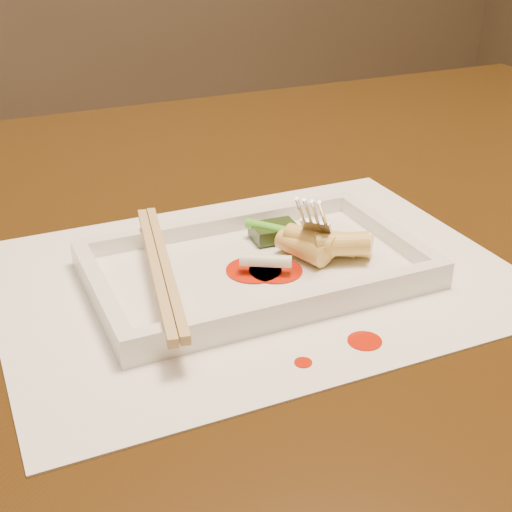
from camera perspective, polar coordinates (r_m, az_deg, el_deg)
name	(u,v)px	position (r m, az deg, el deg)	size (l,w,h in m)	color
table	(240,323)	(0.70, -1.32, -5.37)	(1.40, 0.90, 0.75)	black
placemat	(256,277)	(0.57, 0.00, -1.68)	(0.40, 0.30, 0.00)	white
sauce_splatter_a	(365,341)	(0.50, 8.69, -6.73)	(0.02, 0.02, 0.00)	red
sauce_splatter_b	(303,362)	(0.47, 3.80, -8.50)	(0.01, 0.01, 0.00)	red
plate_base	(256,272)	(0.57, 0.00, -1.26)	(0.26, 0.16, 0.01)	white
plate_rim_far	(221,224)	(0.62, -2.78, 2.60)	(0.26, 0.01, 0.01)	white
plate_rim_near	(299,304)	(0.50, 3.45, -3.82)	(0.26, 0.01, 0.01)	white
plate_rim_left	(100,292)	(0.53, -12.34, -2.80)	(0.01, 0.14, 0.01)	white
plate_rim_right	(388,232)	(0.62, 10.55, 1.91)	(0.01, 0.14, 0.01)	white
veg_piece	(274,231)	(0.61, 1.47, 1.99)	(0.04, 0.03, 0.01)	black
scallion_white	(266,261)	(0.55, 0.79, -0.39)	(0.01, 0.01, 0.04)	#EAEACC
scallion_green	(292,233)	(0.59, 2.92, 1.83)	(0.01, 0.01, 0.09)	green
chopstick_a	(155,268)	(0.53, -8.07, -0.93)	(0.01, 0.21, 0.01)	tan
chopstick_b	(166,266)	(0.54, -7.25, -0.77)	(0.01, 0.21, 0.01)	tan
fork	(326,160)	(0.58, 5.64, 7.68)	(0.09, 0.10, 0.14)	silver
sauce_blob_0	(254,270)	(0.56, -0.17, -1.13)	(0.04, 0.04, 0.00)	red
sauce_blob_1	(276,271)	(0.56, 1.59, -1.18)	(0.04, 0.04, 0.00)	red
rice_cake_0	(308,246)	(0.58, 4.21, 0.77)	(0.02, 0.02, 0.04)	#F8DE73
rice_cake_1	(332,245)	(0.58, 6.11, 0.91)	(0.02, 0.02, 0.04)	#F8DE73
rice_cake_2	(311,240)	(0.57, 4.43, 1.27)	(0.02, 0.02, 0.04)	#F8DE73
rice_cake_3	(347,244)	(0.58, 7.29, 0.97)	(0.02, 0.02, 0.04)	#F8DE73
rice_cake_4	(302,248)	(0.57, 3.73, 0.66)	(0.02, 0.02, 0.05)	#F8DE73
rice_cake_5	(341,244)	(0.57, 6.84, 0.95)	(0.02, 0.02, 0.04)	#F8DE73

